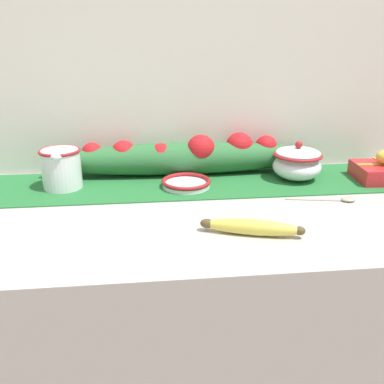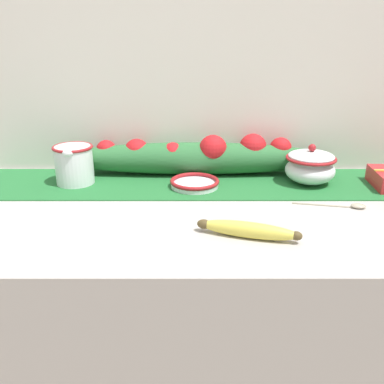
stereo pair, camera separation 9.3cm
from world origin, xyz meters
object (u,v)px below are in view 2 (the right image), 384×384
object	(u,v)px
cream_pitcher	(72,163)
spoon	(350,206)
small_dish	(194,183)
banana	(246,230)
sugar_bowl	(308,166)

from	to	relation	value
cream_pitcher	spoon	bearing A→B (deg)	-13.78
small_dish	banana	world-z (taller)	banana
spoon	banana	bearing A→B (deg)	-138.83
banana	small_dish	bearing A→B (deg)	109.17
cream_pitcher	spoon	xyz separation A→B (m)	(0.68, -0.17, -0.05)
banana	spoon	bearing A→B (deg)	30.37
spoon	cream_pitcher	bearing A→B (deg)	177.03
sugar_bowl	small_dish	world-z (taller)	sugar_bowl
sugar_bowl	spoon	xyz separation A→B (m)	(0.06, -0.17, -0.05)
cream_pitcher	spoon	distance (m)	0.70
small_dish	banana	bearing A→B (deg)	-70.83
cream_pitcher	small_dish	xyz separation A→B (m)	(0.32, -0.03, -0.04)
banana	sugar_bowl	bearing A→B (deg)	57.59
sugar_bowl	spoon	world-z (taller)	sugar_bowl
small_dish	spoon	world-z (taller)	small_dish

